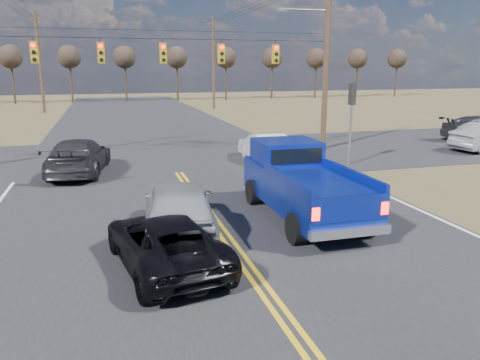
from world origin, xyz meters
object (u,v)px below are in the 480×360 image
object	(u,v)px
pickup_truck	(302,183)
black_suv	(165,241)
silver_suv	(179,208)
dgrey_car_queue	(79,156)
white_car_queue	(265,147)

from	to	relation	value
pickup_truck	black_suv	bearing A→B (deg)	-149.64
black_suv	silver_suv	bearing A→B (deg)	-117.19
pickup_truck	silver_suv	size ratio (longest dim) A/B	1.24
silver_suv	dgrey_car_queue	size ratio (longest dim) A/B	0.90
silver_suv	white_car_queue	distance (m)	11.10
black_suv	dgrey_car_queue	world-z (taller)	dgrey_car_queue
pickup_truck	silver_suv	world-z (taller)	pickup_truck
pickup_truck	black_suv	distance (m)	5.33
black_suv	white_car_queue	xyz separation A→B (m)	(6.46, 11.43, 0.09)
pickup_truck	white_car_queue	distance (m)	9.00
silver_suv	dgrey_car_queue	world-z (taller)	silver_suv
black_suv	white_car_queue	bearing A→B (deg)	-128.98
silver_suv	black_suv	world-z (taller)	silver_suv
silver_suv	dgrey_car_queue	distance (m)	9.59
pickup_truck	white_car_queue	world-z (taller)	pickup_truck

